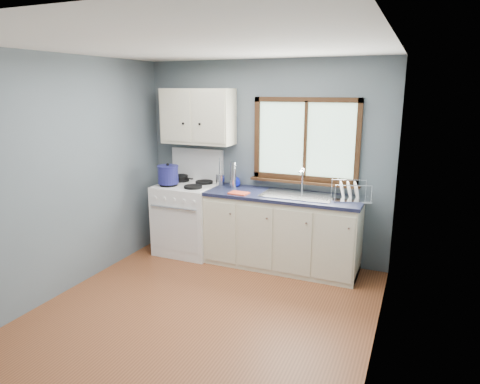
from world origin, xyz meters
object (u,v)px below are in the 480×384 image
at_px(stockpot, 168,174).
at_px(sink, 297,201).
at_px(skillet, 180,177).
at_px(thermos, 233,175).
at_px(dish_rack, 350,195).
at_px(gas_range, 188,216).
at_px(base_cabinets, 282,235).
at_px(utensil_crock, 220,180).

bearing_deg(stockpot, sink, 6.24).
height_order(skillet, thermos, thermos).
bearing_deg(dish_rack, stockpot, 167.49).
relative_size(sink, dish_rack, 1.70).
height_order(gas_range, dish_rack, gas_range).
bearing_deg(base_cabinets, gas_range, -179.18).
bearing_deg(dish_rack, base_cabinets, 165.54).
bearing_deg(thermos, dish_rack, -0.62).
bearing_deg(sink, gas_range, -179.29).
bearing_deg(dish_rack, skillet, 159.72).
height_order(skillet, dish_rack, dish_rack).
bearing_deg(base_cabinets, skillet, 175.22).
relative_size(base_cabinets, thermos, 5.59).
relative_size(stockpot, thermos, 0.83).
height_order(sink, stockpot, stockpot).
relative_size(sink, skillet, 2.30).
bearing_deg(stockpot, thermos, 17.57).
relative_size(skillet, thermos, 1.10).
bearing_deg(skillet, thermos, 6.78).
height_order(sink, thermos, thermos).
xyz_separation_m(skillet, utensil_crock, (0.60, 0.02, 0.01)).
bearing_deg(thermos, skillet, 176.15).
xyz_separation_m(stockpot, dish_rack, (2.26, 0.24, -0.10)).
distance_m(skillet, thermos, 0.83).
xyz_separation_m(gas_range, utensil_crock, (0.41, 0.16, 0.50)).
relative_size(gas_range, base_cabinets, 0.74).
bearing_deg(dish_rack, sink, 166.79).
height_order(skillet, utensil_crock, utensil_crock).
relative_size(base_cabinets, dish_rack, 3.75).
height_order(utensil_crock, thermos, utensil_crock).
relative_size(sink, utensil_crock, 2.32).
height_order(base_cabinets, utensil_crock, utensil_crock).
height_order(base_cabinets, thermos, thermos).
bearing_deg(skillet, sink, 6.34).
distance_m(sink, skillet, 1.69).
bearing_deg(skillet, gas_range, -25.69).
height_order(gas_range, thermos, gas_range).
distance_m(stockpot, thermos, 0.84).
height_order(utensil_crock, dish_rack, utensil_crock).
distance_m(stockpot, dish_rack, 2.27).
bearing_deg(utensil_crock, dish_rack, -3.00).
xyz_separation_m(utensil_crock, thermos, (0.21, -0.07, 0.09)).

